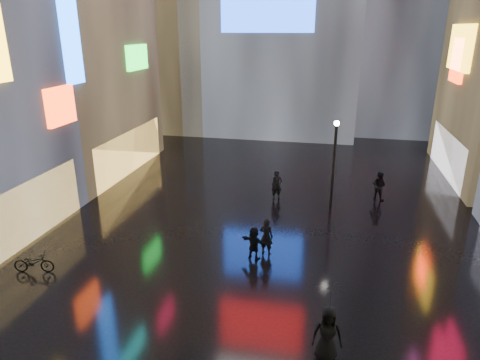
% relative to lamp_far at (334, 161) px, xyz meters
% --- Properties ---
extents(ground, '(140.00, 140.00, 0.00)m').
position_rel_lamp_far_xyz_m(ground, '(-3.19, -1.81, -2.94)').
color(ground, black).
rests_on(ground, ground).
extents(building_left_far, '(10.28, 12.00, 22.00)m').
position_rel_lamp_far_xyz_m(building_left_far, '(-19.17, 4.19, 8.04)').
color(building_left_far, black).
rests_on(building_left_far, ground).
extents(lamp_far, '(0.30, 0.30, 5.20)m').
position_rel_lamp_far_xyz_m(lamp_far, '(0.00, 0.00, 0.00)').
color(lamp_far, black).
rests_on(lamp_far, ground).
extents(pedestrian_4, '(0.98, 0.68, 1.91)m').
position_rel_lamp_far_xyz_m(pedestrian_4, '(0.03, -12.00, -1.99)').
color(pedestrian_4, black).
rests_on(pedestrian_4, ground).
extents(pedestrian_5, '(1.48, 0.91, 1.52)m').
position_rel_lamp_far_xyz_m(pedestrian_5, '(-3.31, -6.28, -2.18)').
color(pedestrian_5, black).
rests_on(pedestrian_5, ground).
extents(pedestrian_6, '(0.76, 0.63, 1.78)m').
position_rel_lamp_far_xyz_m(pedestrian_6, '(-3.24, 1.02, -2.05)').
color(pedestrian_6, black).
rests_on(pedestrian_6, ground).
extents(pedestrian_7, '(1.07, 0.99, 1.75)m').
position_rel_lamp_far_xyz_m(pedestrian_7, '(2.79, 2.30, -2.07)').
color(pedestrian_7, black).
rests_on(pedestrian_7, ground).
extents(umbrella_2, '(1.14, 1.15, 0.82)m').
position_rel_lamp_far_xyz_m(umbrella_2, '(0.03, -12.00, -0.62)').
color(umbrella_2, black).
rests_on(umbrella_2, pedestrian_4).
extents(bicycle, '(1.80, 0.93, 0.90)m').
position_rel_lamp_far_xyz_m(bicycle, '(-12.26, -9.38, -2.49)').
color(bicycle, black).
rests_on(bicycle, ground).
extents(pedestrian_8, '(0.71, 0.55, 1.75)m').
position_rel_lamp_far_xyz_m(pedestrian_8, '(-2.84, -5.73, -2.07)').
color(pedestrian_8, black).
rests_on(pedestrian_8, ground).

